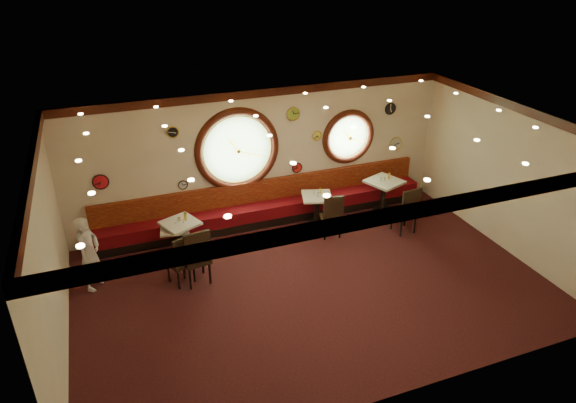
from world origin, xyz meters
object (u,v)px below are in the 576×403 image
object	(u,v)px
chair_b	(182,257)
condiment_b_pepper	(183,221)
table_a	(176,237)
condiment_a_salt	(169,226)
condiment_d_pepper	(385,179)
condiment_b_bottle	(185,216)
condiment_a_pepper	(175,225)
condiment_d_salt	(381,179)
condiment_c_salt	(314,193)
table_d	(383,192)
condiment_a_bottle	(180,221)
chair_a	(197,254)
condiment_c_pepper	(318,195)
condiment_c_bottle	(320,191)
table_b	(181,234)
chair_d	(408,208)
condiment_b_salt	(178,220)
waiter	(89,253)
table_c	(317,206)
condiment_d_bottle	(389,176)
chair_c	(332,213)

from	to	relation	value
chair_b	condiment_b_pepper	size ratio (longest dim) A/B	7.69
table_a	condiment_a_salt	xyz separation A→B (m)	(-0.12, 0.04, 0.29)
condiment_d_pepper	table_a	bearing A→B (deg)	-178.51
condiment_b_bottle	chair_b	bearing A→B (deg)	-104.35
condiment_a_pepper	condiment_d_salt	bearing A→B (deg)	1.84
condiment_b_bottle	condiment_c_salt	bearing A→B (deg)	3.48
condiment_d_salt	condiment_d_pepper	xyz separation A→B (m)	(0.09, -0.02, -0.00)
table_d	condiment_a_bottle	bearing A→B (deg)	-179.02
chair_a	condiment_d_salt	size ratio (longest dim) A/B	7.08
condiment_a_salt	condiment_c_pepper	world-z (taller)	condiment_c_pepper
chair_a	condiment_c_bottle	world-z (taller)	chair_a
chair_a	table_b	bearing A→B (deg)	86.29
chair_d	condiment_b_salt	xyz separation A→B (m)	(-5.02, 1.00, 0.15)
table_a	chair_b	bearing A→B (deg)	-92.67
table_a	condiment_d_salt	size ratio (longest dim) A/B	6.47
condiment_b_bottle	condiment_b_salt	bearing A→B (deg)	-174.32
chair_b	condiment_d_salt	size ratio (longest dim) A/B	6.34
condiment_a_pepper	table_b	bearing A→B (deg)	4.99
chair_d	waiter	size ratio (longest dim) A/B	0.47
table_c	chair_d	distance (m)	2.10
condiment_d_pepper	waiter	distance (m)	6.89
condiment_c_bottle	condiment_a_bottle	bearing A→B (deg)	-177.07
condiment_d_bottle	chair_b	bearing A→B (deg)	-165.81
condiment_b_salt	condiment_c_pepper	distance (m)	3.25
table_b	chair_a	distance (m)	1.27
condiment_b_salt	condiment_d_salt	world-z (taller)	condiment_d_salt
table_a	condiment_b_pepper	world-z (taller)	condiment_b_pepper
chair_b	condiment_b_bottle	xyz separation A→B (m)	(0.30, 1.18, 0.23)
waiter	condiment_b_bottle	bearing A→B (deg)	-40.41
condiment_a_salt	waiter	xyz separation A→B (m)	(-1.60, -0.65, 0.06)
condiment_b_salt	condiment_d_salt	bearing A→B (deg)	1.48
condiment_b_bottle	table_b	bearing A→B (deg)	-162.40
table_a	condiment_d_salt	world-z (taller)	condiment_d_salt
chair_d	condiment_b_salt	bearing A→B (deg)	165.71
condiment_c_salt	condiment_b_salt	bearing A→B (deg)	-176.42
condiment_a_salt	condiment_d_pepper	bearing A→B (deg)	1.06
table_a	condiment_b_pepper	bearing A→B (deg)	-19.61
condiment_a_bottle	condiment_b_bottle	xyz separation A→B (m)	(0.13, -0.03, 0.11)
chair_d	chair_a	bearing A→B (deg)	-179.89
condiment_d_salt	condiment_c_bottle	world-z (taller)	condiment_d_salt
table_d	condiment_d_bottle	distance (m)	0.43
chair_d	condiment_c_bottle	xyz separation A→B (m)	(-1.64, 1.22, 0.16)
table_b	condiment_b_bottle	world-z (taller)	condiment_b_bottle
condiment_a_bottle	condiment_d_bottle	bearing A→B (deg)	1.63
chair_a	condiment_d_salt	distance (m)	5.03
table_b	condiment_d_pepper	world-z (taller)	condiment_d_pepper
table_c	condiment_b_bottle	distance (m)	3.13
table_d	condiment_a_bottle	size ratio (longest dim) A/B	5.62
table_a	condiment_d_bottle	world-z (taller)	condiment_d_bottle
table_a	chair_c	size ratio (longest dim) A/B	1.03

